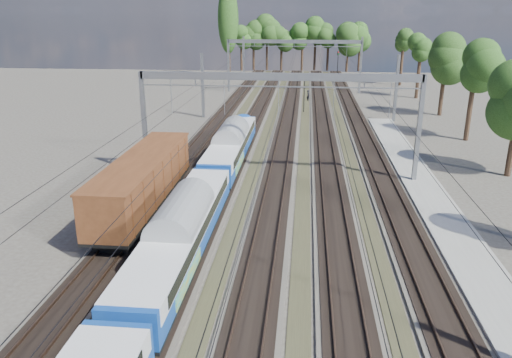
# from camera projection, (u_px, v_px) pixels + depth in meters

# --- Properties ---
(track_bed) EXTENTS (21.00, 130.00, 0.34)m
(track_bed) POSITION_uv_depth(u_px,v_px,m) (285.00, 136.00, 57.27)
(track_bed) COLOR #47423A
(track_bed) RESTS_ON ground
(platform) EXTENTS (3.00, 70.00, 0.30)m
(platform) POSITION_uv_depth(u_px,v_px,m) (452.00, 231.00, 32.57)
(platform) COLOR gray
(platform) RESTS_ON ground
(catenary) EXTENTS (25.65, 130.00, 9.00)m
(catenary) POSITION_uv_depth(u_px,v_px,m) (291.00, 73.00, 62.46)
(catenary) COLOR gray
(catenary) RESTS_ON ground
(tree_belt) EXTENTS (38.37, 98.86, 12.36)m
(tree_belt) POSITION_uv_depth(u_px,v_px,m) (333.00, 40.00, 100.66)
(tree_belt) COLOR black
(tree_belt) RESTS_ON ground
(poplar) EXTENTS (4.40, 4.40, 19.04)m
(poplar) POSITION_uv_depth(u_px,v_px,m) (228.00, 20.00, 104.79)
(poplar) COLOR black
(poplar) RESTS_ON ground
(emu_train) EXTENTS (2.71, 57.34, 3.96)m
(emu_train) POSITION_uv_depth(u_px,v_px,m) (180.00, 228.00, 27.66)
(emu_train) COLOR black
(emu_train) RESTS_ON ground
(freight_boxcar) EXTENTS (3.17, 15.31, 3.95)m
(freight_boxcar) POSITION_uv_depth(u_px,v_px,m) (143.00, 181.00, 35.13)
(freight_boxcar) COLOR black
(freight_boxcar) RESTS_ON ground
(worker) EXTENTS (0.57, 0.72, 1.75)m
(worker) POSITION_uv_depth(u_px,v_px,m) (308.00, 96.00, 79.58)
(worker) COLOR black
(worker) RESTS_ON ground
(signal_near) EXTENTS (0.36, 0.33, 5.13)m
(signal_near) POSITION_uv_depth(u_px,v_px,m) (304.00, 89.00, 70.06)
(signal_near) COLOR black
(signal_near) RESTS_ON ground
(signal_far) EXTENTS (0.42, 0.39, 5.91)m
(signal_far) POSITION_uv_depth(u_px,v_px,m) (338.00, 62.00, 101.56)
(signal_far) COLOR black
(signal_far) RESTS_ON ground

